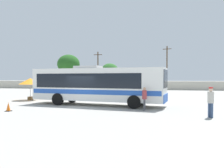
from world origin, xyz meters
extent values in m
plane|color=#A3A099|center=(0.00, 10.00, 0.00)|extent=(300.00, 300.00, 0.00)
cube|color=#B2AD9E|center=(0.00, 27.81, 0.84)|extent=(80.00, 0.30, 1.68)
cube|color=white|center=(1.15, 1.06, 1.80)|extent=(11.77, 4.02, 2.71)
cube|color=black|center=(0.58, 1.14, 2.12)|extent=(9.71, 3.78, 1.19)
cube|color=#2351B2|center=(1.15, 1.06, 1.20)|extent=(11.54, 4.02, 0.38)
cube|color=#19212D|center=(6.88, 0.32, 2.29)|extent=(0.34, 2.28, 1.41)
cube|color=#2351B2|center=(6.89, 0.32, 0.77)|extent=(0.38, 2.49, 0.65)
cube|color=#B2B2B2|center=(0.29, 1.18, 3.28)|extent=(2.36, 1.68, 0.24)
cylinder|color=black|center=(4.85, 1.82, 0.52)|extent=(1.07, 0.43, 1.04)
cylinder|color=black|center=(4.54, -0.61, 0.52)|extent=(1.07, 0.43, 1.04)
cylinder|color=black|center=(-1.84, 2.69, 0.52)|extent=(1.07, 0.43, 1.04)
cylinder|color=black|center=(-2.15, 0.26, 0.52)|extent=(1.07, 0.43, 1.04)
cylinder|color=#4C4C51|center=(5.37, -1.21, 0.41)|extent=(0.15, 0.15, 0.82)
cylinder|color=#4C4C51|center=(5.37, -1.36, 0.41)|extent=(0.15, 0.15, 0.82)
cylinder|color=#99383D|center=(5.37, -1.28, 1.14)|extent=(0.35, 0.35, 0.65)
sphere|color=tan|center=(5.37, -1.28, 1.57)|extent=(0.22, 0.22, 0.22)
cylinder|color=#33476B|center=(9.50, -3.59, 0.43)|extent=(0.16, 0.16, 0.87)
cylinder|color=#33476B|center=(9.38, -3.48, 0.43)|extent=(0.16, 0.16, 0.87)
cylinder|color=#B7B2A8|center=(9.44, -3.53, 1.21)|extent=(0.51, 0.51, 0.69)
sphere|color=beige|center=(9.44, -3.53, 1.67)|extent=(0.23, 0.23, 0.23)
cylinder|color=red|center=(9.44, -3.53, 1.78)|extent=(0.25, 0.25, 0.07)
cylinder|color=gray|center=(-7.05, 3.91, 1.14)|extent=(0.05, 0.05, 2.27)
cone|color=orange|center=(-7.05, 3.91, 2.00)|extent=(2.36, 2.36, 0.65)
cube|color=brown|center=(-7.05, 3.91, 0.18)|extent=(0.46, 0.46, 0.36)
cube|color=maroon|center=(-9.19, 24.74, 0.63)|extent=(4.36, 2.15, 0.61)
cube|color=black|center=(-9.40, 24.76, 1.18)|extent=(2.45, 1.85, 0.50)
cylinder|color=black|center=(-7.81, 25.50, 0.32)|extent=(0.66, 0.27, 0.64)
cylinder|color=black|center=(-7.96, 23.75, 0.32)|extent=(0.66, 0.27, 0.64)
cylinder|color=black|center=(-10.41, 25.73, 0.32)|extent=(0.66, 0.27, 0.64)
cylinder|color=black|center=(-10.56, 23.97, 0.32)|extent=(0.66, 0.27, 0.64)
cube|color=slate|center=(-3.87, 24.50, 0.62)|extent=(4.21, 2.16, 0.60)
cube|color=black|center=(-3.67, 24.48, 1.17)|extent=(2.38, 1.85, 0.49)
cylinder|color=black|center=(-5.21, 23.73, 0.32)|extent=(0.66, 0.28, 0.64)
cylinder|color=black|center=(-5.05, 25.49, 0.32)|extent=(0.66, 0.28, 0.64)
cylinder|color=black|center=(-2.70, 23.51, 0.32)|extent=(0.66, 0.28, 0.64)
cylinder|color=black|center=(-2.54, 25.26, 0.32)|extent=(0.66, 0.28, 0.64)
cylinder|color=#4C3823|center=(7.48, 31.57, 4.47)|extent=(0.24, 0.24, 8.95)
cube|color=#473321|center=(7.48, 31.57, 8.35)|extent=(1.76, 0.61, 0.12)
cylinder|color=#4C3823|center=(-6.91, 29.59, 3.94)|extent=(0.24, 0.24, 7.88)
cube|color=#473321|center=(-6.91, 29.59, 7.28)|extent=(1.80, 0.19, 0.12)
cylinder|color=brown|center=(-15.79, 34.69, 1.89)|extent=(0.32, 0.32, 3.79)
ellipsoid|color=#23561E|center=(-15.79, 34.69, 5.68)|extent=(5.42, 5.42, 4.60)
cylinder|color=brown|center=(-4.42, 29.98, 1.26)|extent=(0.32, 0.32, 2.53)
ellipsoid|color=#2D6628|center=(-4.42, 29.98, 3.83)|extent=(3.72, 3.72, 3.16)
cube|color=black|center=(-3.97, -3.82, 0.02)|extent=(0.36, 0.36, 0.04)
cone|color=orange|center=(-3.97, -3.82, 0.34)|extent=(0.28, 0.28, 0.60)
camera|label=1|loc=(6.67, -18.15, 2.37)|focal=37.17mm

